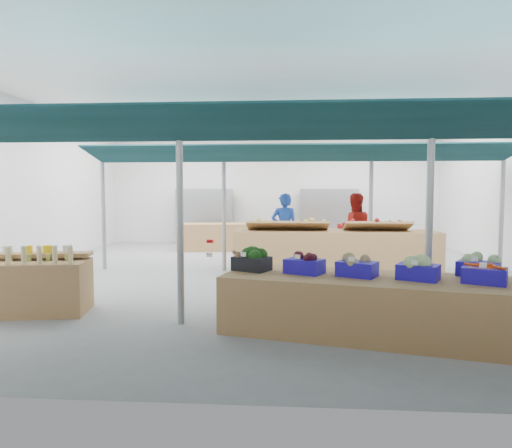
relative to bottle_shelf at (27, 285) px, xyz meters
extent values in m
plane|color=slate|center=(3.55, 3.61, -0.45)|extent=(13.00, 13.00, 0.00)
plane|color=silver|center=(3.55, 3.61, 3.75)|extent=(13.00, 13.00, 0.00)
plane|color=silver|center=(3.55, 10.11, 1.65)|extent=(12.00, 0.00, 12.00)
plane|color=silver|center=(-2.45, 3.61, 1.65)|extent=(0.00, 13.00, 13.00)
cylinder|color=gray|center=(-0.45, 4.11, 1.05)|extent=(0.10, 0.10, 3.00)
cylinder|color=gray|center=(2.55, -0.39, 1.05)|extent=(0.10, 0.10, 3.00)
cylinder|color=gray|center=(2.55, 4.11, 1.05)|extent=(0.10, 0.10, 3.00)
cylinder|color=gray|center=(6.05, -0.39, 1.05)|extent=(0.10, 0.10, 3.00)
cylinder|color=gray|center=(6.05, 4.11, 1.05)|extent=(0.10, 0.10, 3.00)
cylinder|color=gray|center=(9.05, 4.11, 1.05)|extent=(0.10, 0.10, 3.00)
cylinder|color=gray|center=(4.30, -0.39, 2.40)|extent=(10.00, 0.06, 0.06)
cylinder|color=gray|center=(4.30, 4.11, 2.40)|extent=(10.00, 0.06, 0.06)
cube|color=#0A2C2D|center=(4.30, -1.04, 2.33)|extent=(9.50, 1.28, 0.30)
cube|color=#0A2C2D|center=(4.30, 0.26, 2.33)|extent=(9.50, 1.28, 0.30)
cube|color=#0A2C2D|center=(4.30, 3.46, 2.33)|extent=(9.50, 1.28, 0.30)
cube|color=#0A2C2D|center=(4.30, 4.76, 2.33)|extent=(9.50, 1.28, 0.30)
cube|color=#B23F33|center=(1.05, 9.61, 0.55)|extent=(2.00, 0.50, 2.00)
cube|color=#B23F33|center=(5.55, 9.61, 0.55)|extent=(2.00, 0.50, 2.00)
cube|color=olive|center=(0.01, -0.04, -0.04)|extent=(1.96, 1.12, 0.82)
cube|color=#997247|center=(-0.04, 0.22, 0.45)|extent=(1.89, 0.66, 0.06)
cube|color=olive|center=(5.25, -0.72, -0.06)|extent=(4.19, 2.25, 0.78)
cube|color=olive|center=(5.21, 3.94, 0.06)|extent=(4.71, 1.13, 1.01)
cube|color=olive|center=(2.94, 8.10, -0.01)|extent=(4.98, 1.54, 0.88)
imported|color=#18399C|center=(4.01, 5.04, 0.49)|extent=(0.69, 0.45, 1.88)
imported|color=maroon|center=(5.81, 5.04, 0.49)|extent=(0.92, 0.72, 1.88)
cube|color=black|center=(3.58, -0.31, 0.43)|extent=(0.61, 0.54, 0.20)
cube|color=white|center=(3.48, -0.50, 0.59)|extent=(0.08, 0.05, 0.06)
cube|color=#1C0FA6|center=(4.33, -0.50, 0.43)|extent=(0.61, 0.54, 0.20)
cube|color=white|center=(4.23, -0.69, 0.59)|extent=(0.08, 0.05, 0.06)
cube|color=#1C0FA6|center=(5.03, -0.67, 0.43)|extent=(0.61, 0.54, 0.20)
cube|color=white|center=(4.93, -0.86, 0.59)|extent=(0.08, 0.05, 0.06)
cube|color=#1C0FA6|center=(5.79, -0.86, 0.43)|extent=(0.61, 0.54, 0.20)
cube|color=white|center=(5.68, -1.05, 0.59)|extent=(0.08, 0.05, 0.06)
cube|color=#1C0FA6|center=(6.54, -1.04, 0.43)|extent=(0.61, 0.54, 0.20)
cube|color=white|center=(6.44, -1.24, 0.59)|extent=(0.08, 0.05, 0.06)
sphere|color=brown|center=(3.39, -0.40, 0.57)|extent=(0.09, 0.09, 0.09)
sphere|color=brown|center=(3.34, -0.42, 0.61)|extent=(0.06, 0.06, 0.06)
cylinder|color=red|center=(2.82, 0.57, 0.65)|extent=(0.12, 0.12, 0.05)
cube|color=white|center=(2.82, 0.51, 0.43)|extent=(0.10, 0.01, 0.07)
cube|color=#997247|center=(4.09, 3.83, 0.68)|extent=(1.90, 0.69, 0.26)
cube|color=#997247|center=(6.16, 3.82, 0.68)|extent=(1.50, 0.69, 0.26)
cylinder|color=#8C6019|center=(7.34, 3.82, 0.67)|extent=(0.14, 0.14, 0.22)
cone|color=#26661E|center=(7.34, 3.82, 0.86)|extent=(0.12, 0.12, 0.18)
cube|color=#1C0FA6|center=(6.66, -0.56, 0.43)|extent=(0.61, 0.57, 0.20)
cube|color=white|center=(6.54, -0.74, 0.59)|extent=(0.07, 0.05, 0.06)
camera|label=1|loc=(4.10, -6.83, 1.46)|focal=32.00mm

